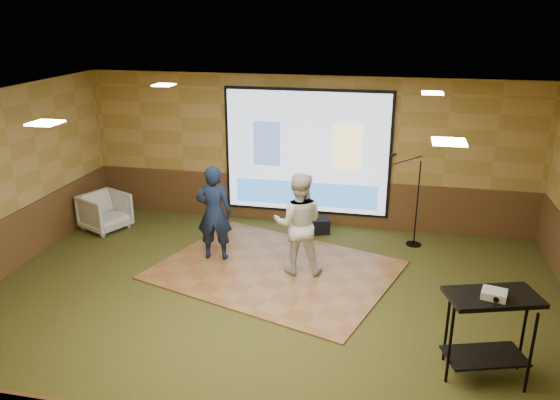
% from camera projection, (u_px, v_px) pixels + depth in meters
% --- Properties ---
extents(ground, '(9.00, 9.00, 0.00)m').
position_uv_depth(ground, '(267.00, 307.00, 8.10)').
color(ground, '#273116').
rests_on(ground, ground).
extents(room_shell, '(9.04, 7.04, 3.02)m').
position_uv_depth(room_shell, '(266.00, 172.00, 7.40)').
color(room_shell, '#B08C49').
rests_on(room_shell, ground).
extents(wainscot_back, '(9.00, 0.04, 0.95)m').
position_uv_depth(wainscot_back, '(306.00, 201.00, 11.15)').
color(wainscot_back, '#53371B').
rests_on(wainscot_back, ground).
extents(projector_screen, '(3.32, 0.06, 2.52)m').
position_uv_depth(projector_screen, '(307.00, 154.00, 10.78)').
color(projector_screen, black).
rests_on(projector_screen, room_shell).
extents(downlight_nw, '(0.32, 0.32, 0.02)m').
position_uv_depth(downlight_nw, '(164.00, 85.00, 9.21)').
color(downlight_nw, '#F9E5BB').
rests_on(downlight_nw, room_shell).
extents(downlight_ne, '(0.32, 0.32, 0.02)m').
position_uv_depth(downlight_ne, '(432.00, 93.00, 8.34)').
color(downlight_ne, '#F9E5BB').
rests_on(downlight_ne, room_shell).
extents(downlight_sw, '(0.32, 0.32, 0.02)m').
position_uv_depth(downlight_sw, '(45.00, 123.00, 6.16)').
color(downlight_sw, '#F9E5BB').
rests_on(downlight_sw, room_shell).
extents(downlight_se, '(0.32, 0.32, 0.02)m').
position_uv_depth(downlight_se, '(449.00, 142.00, 5.30)').
color(downlight_se, '#F9E5BB').
rests_on(downlight_se, room_shell).
extents(dance_floor, '(4.46, 3.88, 0.03)m').
position_uv_depth(dance_floor, '(275.00, 270.00, 9.22)').
color(dance_floor, olive).
rests_on(dance_floor, ground).
extents(player_left, '(0.66, 0.47, 1.68)m').
position_uv_depth(player_left, '(214.00, 213.00, 9.38)').
color(player_left, '#121E3A').
rests_on(player_left, dance_floor).
extents(player_right, '(0.91, 0.75, 1.72)m').
position_uv_depth(player_right, '(299.00, 224.00, 8.87)').
color(player_right, silver).
rests_on(player_right, dance_floor).
extents(av_table, '(1.04, 0.55, 1.10)m').
position_uv_depth(av_table, '(490.00, 318.00, 6.34)').
color(av_table, black).
rests_on(av_table, ground).
extents(projector, '(0.32, 0.29, 0.09)m').
position_uv_depth(projector, '(494.00, 294.00, 6.16)').
color(projector, silver).
rests_on(projector, av_table).
extents(mic_stand, '(0.69, 0.28, 1.76)m').
position_uv_depth(mic_stand, '(413.00, 220.00, 10.09)').
color(mic_stand, black).
rests_on(mic_stand, ground).
extents(banquet_chair, '(1.07, 1.06, 0.74)m').
position_uv_depth(banquet_chair, '(105.00, 212.00, 10.84)').
color(banquet_chair, gray).
rests_on(banquet_chair, ground).
extents(duffel_bag, '(0.54, 0.44, 0.29)m').
position_uv_depth(duffel_bag, '(317.00, 226.00, 10.74)').
color(duffel_bag, black).
rests_on(duffel_bag, ground).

